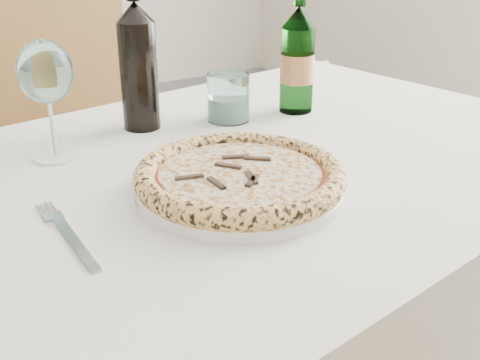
{
  "coord_description": "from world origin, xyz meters",
  "views": [
    {
      "loc": [
        -0.27,
        -0.87,
        1.12
      ],
      "look_at": [
        0.15,
        -0.23,
        0.78
      ],
      "focal_mm": 45.0,
      "sensor_mm": 36.0,
      "label": 1
    }
  ],
  "objects_px": {
    "pizza": "(240,176)",
    "wine_glass": "(45,74)",
    "tumbler": "(228,100)",
    "beer_bottle": "(297,60)",
    "chair_far": "(81,146)",
    "plate": "(240,187)",
    "dining_table": "(205,223)",
    "wine_bottle": "(138,65)"
  },
  "relations": [
    {
      "from": "pizza",
      "to": "wine_bottle",
      "type": "bearing_deg",
      "value": 88.55
    },
    {
      "from": "chair_far",
      "to": "wine_glass",
      "type": "relative_size",
      "value": 4.87
    },
    {
      "from": "dining_table",
      "to": "wine_bottle",
      "type": "relative_size",
      "value": 5.37
    },
    {
      "from": "dining_table",
      "to": "beer_bottle",
      "type": "height_order",
      "value": "beer_bottle"
    },
    {
      "from": "pizza",
      "to": "beer_bottle",
      "type": "xyz_separation_m",
      "value": [
        0.31,
        0.26,
        0.08
      ]
    },
    {
      "from": "plate",
      "to": "wine_bottle",
      "type": "distance_m",
      "value": 0.35
    },
    {
      "from": "tumbler",
      "to": "beer_bottle",
      "type": "xyz_separation_m",
      "value": [
        0.14,
        -0.03,
        0.06
      ]
    },
    {
      "from": "wine_bottle",
      "to": "pizza",
      "type": "bearing_deg",
      "value": -91.45
    },
    {
      "from": "dining_table",
      "to": "beer_bottle",
      "type": "xyz_separation_m",
      "value": [
        0.31,
        0.16,
        0.19
      ]
    },
    {
      "from": "beer_bottle",
      "to": "wine_bottle",
      "type": "height_order",
      "value": "wine_bottle"
    },
    {
      "from": "dining_table",
      "to": "wine_glass",
      "type": "relative_size",
      "value": 7.72
    },
    {
      "from": "plate",
      "to": "wine_glass",
      "type": "xyz_separation_m",
      "value": [
        -0.17,
        0.28,
        0.13
      ]
    },
    {
      "from": "dining_table",
      "to": "wine_glass",
      "type": "xyz_separation_m",
      "value": [
        -0.17,
        0.18,
        0.23
      ]
    },
    {
      "from": "beer_bottle",
      "to": "wine_bottle",
      "type": "xyz_separation_m",
      "value": [
        -0.3,
        0.08,
        0.01
      ]
    },
    {
      "from": "chair_far",
      "to": "wine_glass",
      "type": "height_order",
      "value": "wine_glass"
    },
    {
      "from": "pizza",
      "to": "wine_glass",
      "type": "distance_m",
      "value": 0.34
    },
    {
      "from": "wine_glass",
      "to": "beer_bottle",
      "type": "height_order",
      "value": "beer_bottle"
    },
    {
      "from": "chair_far",
      "to": "pizza",
      "type": "height_order",
      "value": "chair_far"
    },
    {
      "from": "wine_bottle",
      "to": "tumbler",
      "type": "bearing_deg",
      "value": -18.15
    },
    {
      "from": "dining_table",
      "to": "chair_far",
      "type": "bearing_deg",
      "value": 85.07
    },
    {
      "from": "pizza",
      "to": "tumbler",
      "type": "height_order",
      "value": "tumbler"
    },
    {
      "from": "chair_far",
      "to": "dining_table",
      "type": "bearing_deg",
      "value": -94.93
    },
    {
      "from": "tumbler",
      "to": "chair_far",
      "type": "bearing_deg",
      "value": 99.02
    },
    {
      "from": "chair_far",
      "to": "plate",
      "type": "relative_size",
      "value": 3.16
    },
    {
      "from": "pizza",
      "to": "chair_far",
      "type": "bearing_deg",
      "value": 85.62
    },
    {
      "from": "pizza",
      "to": "beer_bottle",
      "type": "height_order",
      "value": "beer_bottle"
    },
    {
      "from": "tumbler",
      "to": "wine_bottle",
      "type": "relative_size",
      "value": 0.33
    },
    {
      "from": "plate",
      "to": "beer_bottle",
      "type": "bearing_deg",
      "value": 40.3
    },
    {
      "from": "chair_far",
      "to": "wine_glass",
      "type": "bearing_deg",
      "value": -111.38
    },
    {
      "from": "dining_table",
      "to": "wine_glass",
      "type": "height_order",
      "value": "wine_glass"
    },
    {
      "from": "dining_table",
      "to": "beer_bottle",
      "type": "relative_size",
      "value": 5.78
    },
    {
      "from": "plate",
      "to": "pizza",
      "type": "distance_m",
      "value": 0.02
    },
    {
      "from": "wine_glass",
      "to": "plate",
      "type": "bearing_deg",
      "value": -58.0
    },
    {
      "from": "dining_table",
      "to": "plate",
      "type": "relative_size",
      "value": 5.0
    },
    {
      "from": "pizza",
      "to": "wine_glass",
      "type": "xyz_separation_m",
      "value": [
        -0.17,
        0.28,
        0.11
      ]
    },
    {
      "from": "beer_bottle",
      "to": "pizza",
      "type": "bearing_deg",
      "value": -139.7
    },
    {
      "from": "wine_glass",
      "to": "wine_bottle",
      "type": "bearing_deg",
      "value": 18.55
    },
    {
      "from": "plate",
      "to": "tumbler",
      "type": "height_order",
      "value": "tumbler"
    },
    {
      "from": "wine_glass",
      "to": "tumbler",
      "type": "xyz_separation_m",
      "value": [
        0.34,
        0.01,
        -0.1
      ]
    },
    {
      "from": "tumbler",
      "to": "plate",
      "type": "bearing_deg",
      "value": -119.93
    },
    {
      "from": "wine_glass",
      "to": "tumbler",
      "type": "bearing_deg",
      "value": 1.63
    },
    {
      "from": "chair_far",
      "to": "wine_bottle",
      "type": "bearing_deg",
      "value": -96.16
    }
  ]
}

